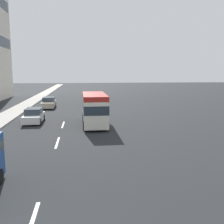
{
  "coord_description": "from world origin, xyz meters",
  "views": [
    {
      "loc": [
        -5.17,
        -1.77,
        5.24
      ],
      "look_at": [
        16.66,
        -4.51,
        1.86
      ],
      "focal_mm": 41.04,
      "sensor_mm": 36.0,
      "label": 1
    }
  ],
  "objects": [
    {
      "name": "minibus_second",
      "position": [
        20.25,
        -3.18,
        1.73
      ],
      "size": [
        6.87,
        2.38,
        3.17
      ],
      "color": "silver",
      "rests_on": "ground_plane"
    },
    {
      "name": "ground_plane",
      "position": [
        31.5,
        0.0,
        0.0
      ],
      "size": [
        198.0,
        198.0,
        0.0
      ],
      "primitive_type": "plane",
      "color": "#26282B"
    },
    {
      "name": "car_third",
      "position": [
        22.35,
        3.12,
        0.73
      ],
      "size": [
        4.15,
        1.84,
        1.53
      ],
      "rotation": [
        0.0,
        0.0,
        3.14
      ],
      "color": "white",
      "rests_on": "ground_plane"
    },
    {
      "name": "car_lead",
      "position": [
        37.28,
        -3.38,
        0.74
      ],
      "size": [
        4.79,
        1.84,
        1.55
      ],
      "color": "beige",
      "rests_on": "ground_plane"
    },
    {
      "name": "sidewalk_right",
      "position": [
        31.5,
        7.02,
        0.07
      ],
      "size": [
        162.0,
        2.72,
        0.15
      ],
      "primitive_type": "cube",
      "color": "#B2ADA3",
      "rests_on": "ground_plane"
    },
    {
      "name": "car_fourth",
      "position": [
        34.04,
        2.93,
        0.77
      ],
      "size": [
        4.51,
        1.85,
        1.62
      ],
      "rotation": [
        0.0,
        0.0,
        3.14
      ],
      "color": "beige",
      "rests_on": "ground_plane"
    },
    {
      "name": "lane_stripe_far",
      "position": [
        20.83,
        0.0,
        0.01
      ],
      "size": [
        3.2,
        0.16,
        0.01
      ],
      "primitive_type": "cube",
      "color": "silver",
      "rests_on": "ground_plane"
    },
    {
      "name": "lane_stripe_mid",
      "position": [
        14.0,
        0.0,
        0.01
      ],
      "size": [
        3.2,
        0.16,
        0.01
      ],
      "primitive_type": "cube",
      "color": "silver",
      "rests_on": "ground_plane"
    }
  ]
}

